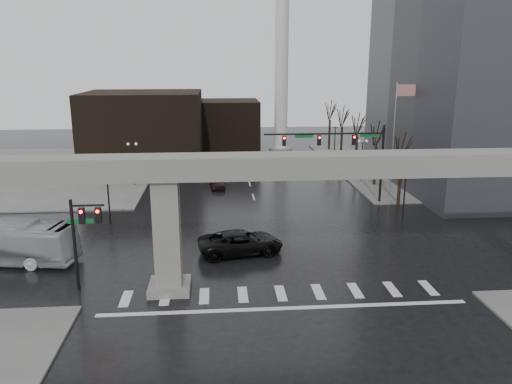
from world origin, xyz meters
TOP-DOWN VIEW (x-y plane):
  - ground at (0.00, 0.00)m, footprint 160.00×160.00m
  - sidewalk_ne at (26.00, 36.00)m, footprint 28.00×36.00m
  - sidewalk_nw at (-26.00, 36.00)m, footprint 28.00×36.00m
  - elevated_guideway at (1.26, 0.00)m, footprint 48.00×2.60m
  - building_far_left at (-14.00, 42.00)m, footprint 16.00×14.00m
  - building_far_mid at (-2.00, 52.00)m, footprint 10.00×10.00m
  - smokestack at (6.00, 46.00)m, footprint 3.60×3.60m
  - signal_mast_arm at (8.99, 18.80)m, footprint 12.12×0.43m
  - signal_left_pole at (-12.25, 0.50)m, footprint 2.30×0.30m
  - flagpole_assembly at (15.29, 22.00)m, footprint 2.06×0.12m
  - lamp_right_0 at (13.50, 14.00)m, footprint 1.22×0.32m
  - lamp_right_1 at (13.50, 28.00)m, footprint 1.22×0.32m
  - lamp_right_2 at (13.50, 42.00)m, footprint 1.22×0.32m
  - lamp_left_0 at (-13.50, 14.00)m, footprint 1.22×0.32m
  - lamp_left_1 at (-13.50, 28.00)m, footprint 1.22×0.32m
  - lamp_left_2 at (-13.50, 42.00)m, footprint 1.22×0.32m
  - tree_right_0 at (14.53, 18.02)m, footprint 1.09×1.58m
  - tree_right_1 at (14.53, 26.02)m, footprint 1.09×1.61m
  - tree_right_2 at (14.53, 34.02)m, footprint 1.10×1.63m
  - tree_right_3 at (14.53, 42.02)m, footprint 1.11×1.66m
  - tree_right_4 at (14.53, 50.02)m, footprint 1.12×1.69m
  - pickup_truck at (-2.17, 5.88)m, footprint 6.81×4.06m
  - far_car at (-3.86, 26.32)m, footprint 1.92×4.02m

SIDE VIEW (x-z plane):
  - ground at x=0.00m, z-range 0.00..0.00m
  - sidewalk_ne at x=26.00m, z-range 0.00..0.15m
  - sidewalk_nw at x=-26.00m, z-range 0.00..0.15m
  - far_car at x=-3.86m, z-range 0.00..1.33m
  - pickup_truck at x=-2.17m, z-range 0.00..1.77m
  - tree_right_0 at x=14.53m, z-range -0.97..6.54m
  - tree_right_1 at x=14.53m, z-range -0.99..6.69m
  - tree_right_2 at x=14.53m, z-range -1.01..6.84m
  - tree_right_3 at x=14.53m, z-range -1.03..6.99m
  - tree_right_4 at x=14.53m, z-range -1.05..7.14m
  - lamp_right_0 at x=13.50m, z-range 0.92..6.03m
  - lamp_right_1 at x=13.50m, z-range 0.92..6.03m
  - lamp_right_2 at x=13.50m, z-range 0.92..6.03m
  - lamp_left_0 at x=-13.50m, z-range 0.92..6.03m
  - lamp_left_1 at x=-13.50m, z-range 0.92..6.03m
  - lamp_left_2 at x=-13.50m, z-range 0.92..6.03m
  - building_far_mid at x=-2.00m, z-range 0.00..8.00m
  - signal_left_pole at x=-12.25m, z-range 1.07..7.07m
  - building_far_left at x=-14.00m, z-range 0.00..10.00m
  - signal_mast_arm at x=8.99m, z-range 1.83..9.83m
  - elevated_guideway at x=1.26m, z-range 2.53..11.23m
  - flagpole_assembly at x=15.29m, z-range 1.53..13.53m
  - smokestack at x=6.00m, z-range -1.65..28.35m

